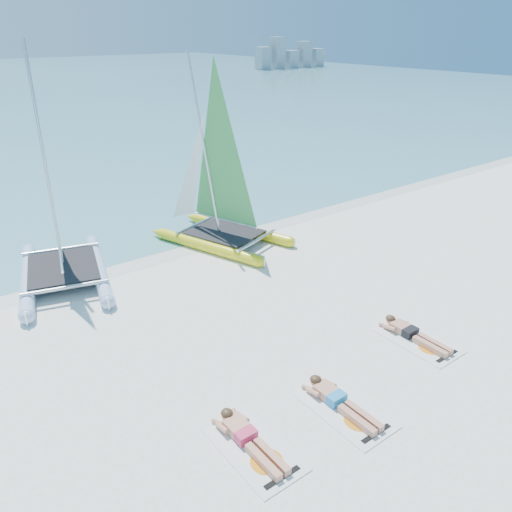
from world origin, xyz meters
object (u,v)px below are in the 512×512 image
(towel_b, at_px, (345,410))
(towel_a, at_px, (254,449))
(towel_c, at_px, (418,341))
(sunbather_a, at_px, (247,437))
(catamaran_blue, at_px, (53,214))
(sunbather_c, at_px, (412,333))
(sunbather_b, at_px, (338,400))
(catamaran_yellow, at_px, (212,184))

(towel_b, bearing_deg, towel_a, 172.02)
(towel_c, bearing_deg, sunbather_a, -178.55)
(towel_b, bearing_deg, catamaran_blue, 105.79)
(sunbather_c, bearing_deg, towel_b, -165.40)
(towel_a, xyz_separation_m, sunbather_c, (4.91, 0.51, 0.11))
(sunbather_a, distance_m, towel_b, 1.98)
(towel_a, height_order, sunbather_c, sunbather_c)
(towel_b, height_order, sunbather_c, sunbather_c)
(catamaran_blue, distance_m, towel_c, 9.88)
(sunbather_b, bearing_deg, catamaran_blue, 106.13)
(towel_b, distance_m, towel_c, 3.04)
(catamaran_yellow, xyz_separation_m, sunbather_c, (0.50, -7.65, -1.80))
(towel_a, xyz_separation_m, sunbather_a, (0.00, 0.19, 0.11))
(sunbather_b, xyz_separation_m, towel_c, (2.98, 0.39, -0.11))
(catamaran_yellow, relative_size, sunbather_a, 3.53)
(sunbather_a, height_order, sunbather_c, same)
(catamaran_blue, xyz_separation_m, towel_b, (2.44, -8.62, -1.93))
(sunbather_b, height_order, sunbather_c, same)
(towel_a, relative_size, towel_c, 1.00)
(sunbather_c, bearing_deg, towel_c, -90.00)
(sunbather_a, bearing_deg, towel_a, -90.00)
(towel_b, relative_size, sunbather_c, 1.07)
(catamaran_blue, relative_size, sunbather_b, 3.76)
(sunbather_b, bearing_deg, sunbather_c, 11.10)
(sunbather_b, bearing_deg, towel_c, 7.51)
(sunbather_b, bearing_deg, sunbather_a, 172.02)
(catamaran_yellow, bearing_deg, sunbather_a, -138.04)
(catamaran_yellow, height_order, towel_a, catamaran_yellow)
(towel_b, bearing_deg, towel_c, 11.10)
(sunbather_a, relative_size, towel_c, 0.93)
(catamaran_yellow, height_order, sunbather_a, catamaran_yellow)
(catamaran_yellow, xyz_separation_m, towel_c, (0.50, -7.85, -1.91))
(towel_b, relative_size, towel_c, 1.00)
(catamaran_yellow, bearing_deg, sunbather_b, -125.88)
(sunbather_a, distance_m, sunbather_b, 1.94)
(sunbather_b, xyz_separation_m, sunbather_c, (2.98, 0.59, 0.00))
(towel_b, xyz_separation_m, towel_c, (2.98, 0.59, 0.00))
(catamaran_yellow, xyz_separation_m, towel_a, (-4.41, -8.16, -1.91))
(towel_a, bearing_deg, catamaran_yellow, 61.61)
(catamaran_yellow, distance_m, sunbather_a, 9.28)
(catamaran_blue, relative_size, sunbather_c, 3.76)
(towel_c, relative_size, sunbather_c, 1.07)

